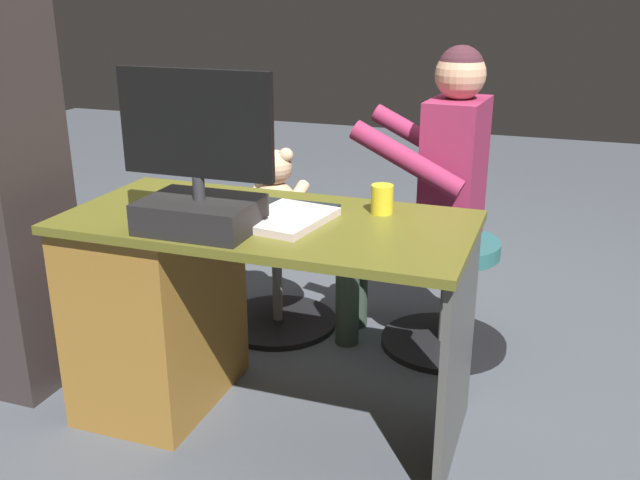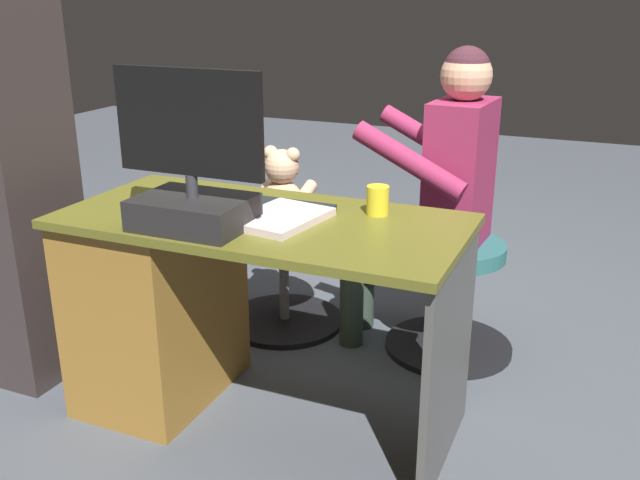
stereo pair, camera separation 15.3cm
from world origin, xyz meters
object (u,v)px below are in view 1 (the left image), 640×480
object	(u,v)px
desk	(182,301)
office_chair_teddy	(277,270)
monitor	(199,185)
tv_remote	(156,202)
person	(431,178)
visitor_chair	(447,287)
computer_mouse	(199,196)
teddy_bear	(276,190)
cup	(382,199)
keyboard	(273,207)

from	to	relation	value
desk	office_chair_teddy	xyz separation A→B (m)	(-0.07, -0.68, -0.13)
monitor	tv_remote	distance (m)	0.35
desk	tv_remote	xyz separation A→B (m)	(0.08, -0.01, 0.35)
office_chair_teddy	person	xyz separation A→B (m)	(-0.64, -0.05, 0.46)
visitor_chair	person	xyz separation A→B (m)	(0.09, 0.01, 0.45)
computer_mouse	tv_remote	distance (m)	0.14
computer_mouse	monitor	bearing A→B (deg)	120.09
tv_remote	teddy_bear	size ratio (longest dim) A/B	0.45
computer_mouse	teddy_bear	world-z (taller)	teddy_bear
cup	person	xyz separation A→B (m)	(-0.05, -0.56, -0.06)
desk	tv_remote	world-z (taller)	tv_remote
desk	monitor	size ratio (longest dim) A/B	2.69
tv_remote	teddy_bear	bearing A→B (deg)	-78.30
desk	computer_mouse	world-z (taller)	computer_mouse
computer_mouse	tv_remote	size ratio (longest dim) A/B	0.64
person	computer_mouse	bearing A→B (deg)	42.92
tv_remote	office_chair_teddy	bearing A→B (deg)	-78.50
keyboard	computer_mouse	xyz separation A→B (m)	(0.28, -0.01, 0.01)
visitor_chair	tv_remote	bearing A→B (deg)	39.46
keyboard	tv_remote	xyz separation A→B (m)	(0.39, 0.08, -0.00)
computer_mouse	person	size ratio (longest dim) A/B	0.08
visitor_chair	office_chair_teddy	bearing A→B (deg)	4.06
cup	office_chair_teddy	xyz separation A→B (m)	(0.59, -0.51, -0.52)
cup	tv_remote	bearing A→B (deg)	12.07
computer_mouse	office_chair_teddy	bearing A→B (deg)	-93.28
office_chair_teddy	visitor_chair	bearing A→B (deg)	-175.94
monitor	office_chair_teddy	xyz separation A→B (m)	(0.12, -0.85, -0.61)
computer_mouse	cup	bearing A→B (deg)	-173.55
monitor	office_chair_teddy	world-z (taller)	monitor
tv_remote	desk	bearing A→B (deg)	-164.38
person	teddy_bear	bearing A→B (deg)	3.01
monitor	computer_mouse	size ratio (longest dim) A/B	5.01
computer_mouse	visitor_chair	world-z (taller)	computer_mouse
office_chair_teddy	visitor_chair	world-z (taller)	same
desk	computer_mouse	size ratio (longest dim) A/B	13.47
teddy_bear	visitor_chair	xyz separation A→B (m)	(-0.73, -0.04, -0.35)
keyboard	cup	world-z (taller)	cup
office_chair_teddy	visitor_chair	distance (m)	0.73
tv_remote	office_chair_teddy	distance (m)	0.84
visitor_chair	monitor	bearing A→B (deg)	55.91
monitor	office_chair_teddy	bearing A→B (deg)	-81.89
cup	tv_remote	world-z (taller)	cup
desk	person	distance (m)	1.06
monitor	computer_mouse	distance (m)	0.33
visitor_chair	keyboard	bearing A→B (deg)	53.08
keyboard	monitor	bearing A→B (deg)	63.94
computer_mouse	person	world-z (taller)	person
cup	office_chair_teddy	world-z (taller)	cup
visitor_chair	desk	bearing A→B (deg)	42.57
tv_remote	person	bearing A→B (deg)	-113.98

